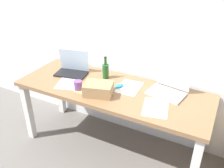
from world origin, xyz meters
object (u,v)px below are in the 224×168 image
at_px(laptop_left, 72,68).
at_px(laptop_right, 169,88).
at_px(beer_bottle, 106,70).
at_px(coffee_mug, 78,85).
at_px(cardboard_box, 98,89).
at_px(computer_mouse, 119,86).
at_px(desk, 112,97).

height_order(laptop_left, laptop_right, laptop_left).
bearing_deg(beer_bottle, laptop_left, -169.95).
relative_size(laptop_right, coffee_mug, 3.93).
xyz_separation_m(laptop_right, coffee_mug, (-0.79, -0.35, -0.01)).
bearing_deg(laptop_left, beer_bottle, 10.05).
bearing_deg(cardboard_box, laptop_left, 151.70).
distance_m(laptop_right, coffee_mug, 0.87).
height_order(laptop_right, computer_mouse, laptop_right).
relative_size(laptop_right, computer_mouse, 3.74).
height_order(laptop_right, beer_bottle, laptop_right).
bearing_deg(laptop_left, computer_mouse, -4.93).
distance_m(laptop_right, beer_bottle, 0.68).
relative_size(desk, computer_mouse, 19.33).
bearing_deg(coffee_mug, cardboard_box, 4.34).
bearing_deg(coffee_mug, computer_mouse, 34.09).
bearing_deg(desk, coffee_mug, -148.74).
xyz_separation_m(laptop_right, cardboard_box, (-0.58, -0.33, 0.00)).
distance_m(beer_bottle, computer_mouse, 0.26).
height_order(computer_mouse, cardboard_box, cardboard_box).
distance_m(laptop_right, cardboard_box, 0.66).
bearing_deg(cardboard_box, laptop_right, 29.69).
bearing_deg(laptop_left, coffee_mug, -46.28).
height_order(desk, beer_bottle, beer_bottle).
relative_size(laptop_left, laptop_right, 0.99).
relative_size(beer_bottle, cardboard_box, 0.91).
bearing_deg(coffee_mug, laptop_left, 133.72).
height_order(beer_bottle, cardboard_box, beer_bottle).
distance_m(desk, coffee_mug, 0.36).
bearing_deg(coffee_mug, desk, 31.26).
relative_size(laptop_left, beer_bottle, 1.53).
bearing_deg(cardboard_box, beer_bottle, 107.17).
relative_size(desk, laptop_right, 5.18).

